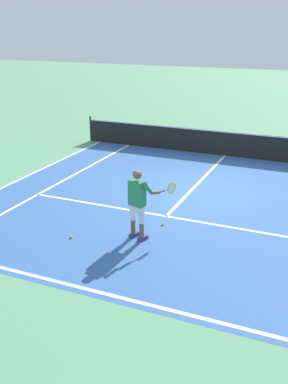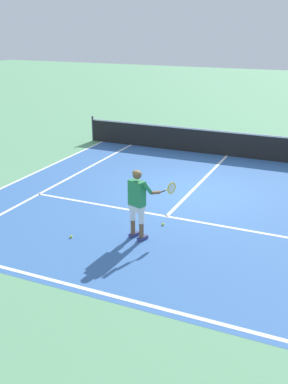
% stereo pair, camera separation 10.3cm
% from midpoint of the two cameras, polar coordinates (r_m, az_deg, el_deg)
% --- Properties ---
extents(ground_plane, '(80.00, 80.00, 0.00)m').
position_cam_midpoint_polar(ground_plane, '(13.86, 5.61, 0.04)').
color(ground_plane, '#609E70').
extents(court_inner_surface, '(10.98, 10.70, 0.00)m').
position_cam_midpoint_polar(court_inner_surface, '(13.15, 4.53, -1.07)').
color(court_inner_surface, '#3866A8').
rests_on(court_inner_surface, ground).
extents(line_baseline, '(10.98, 0.10, 0.01)m').
position_cam_midpoint_polar(line_baseline, '(8.94, -6.65, -12.26)').
color(line_baseline, white).
rests_on(line_baseline, ground).
extents(line_service, '(8.23, 0.10, 0.01)m').
position_cam_midpoint_polar(line_service, '(12.06, 2.57, -3.07)').
color(line_service, white).
rests_on(line_service, ground).
extents(line_centre_service, '(0.10, 6.40, 0.01)m').
position_cam_midpoint_polar(line_centre_service, '(14.90, 7.00, 1.48)').
color(line_centre_service, white).
rests_on(line_centre_service, ground).
extents(line_singles_left, '(0.10, 10.30, 0.01)m').
position_cam_midpoint_polar(line_singles_left, '(14.90, -10.59, 1.28)').
color(line_singles_left, white).
rests_on(line_singles_left, ground).
extents(line_doubles_left, '(0.10, 10.30, 0.01)m').
position_cam_midpoint_polar(line_doubles_left, '(15.68, -14.78, 1.91)').
color(line_doubles_left, white).
rests_on(line_doubles_left, ground).
extents(tennis_net, '(11.96, 0.08, 1.07)m').
position_cam_midpoint_polar(tennis_net, '(17.73, 10.09, 6.08)').
color(tennis_net, '#333338').
rests_on(tennis_net, ground).
extents(tennis_player, '(0.92, 1.01, 1.71)m').
position_cam_midpoint_polar(tennis_player, '(10.47, -1.02, -0.99)').
color(tennis_player, navy).
rests_on(tennis_player, ground).
extents(tennis_ball_near_feet, '(0.07, 0.07, 0.07)m').
position_cam_midpoint_polar(tennis_ball_near_feet, '(11.53, 2.12, -4.06)').
color(tennis_ball_near_feet, '#CCE02D').
rests_on(tennis_ball_near_feet, ground).
extents(tennis_ball_by_baseline, '(0.07, 0.07, 0.07)m').
position_cam_midpoint_polar(tennis_ball_by_baseline, '(11.00, -9.43, -5.60)').
color(tennis_ball_by_baseline, '#CCE02D').
rests_on(tennis_ball_by_baseline, ground).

